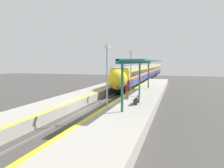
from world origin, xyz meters
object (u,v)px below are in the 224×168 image
person_waiting (127,91)px  lamppost_mid (131,69)px  railway_signal (125,73)px  train (147,71)px  lamppost_near (107,73)px  platform_bench (137,99)px

person_waiting → lamppost_mid: (-0.47, 4.05, 2.11)m
railway_signal → lamppost_mid: lamppost_mid is taller
train → lamppost_near: (2.33, -43.65, 1.59)m
railway_signal → lamppost_near: (4.72, -27.25, 1.38)m
train → railway_signal: 16.57m
lamppost_near → person_waiting: bearing=85.0°
lamppost_near → lamppost_mid: same height
train → lamppost_near: size_ratio=12.87×
person_waiting → lamppost_mid: 4.59m
railway_signal → lamppost_near: bearing=-80.2°
platform_bench → lamppost_mid: size_ratio=0.31×
railway_signal → person_waiting: bearing=-76.6°
railway_signal → lamppost_near: size_ratio=0.77×
person_waiting → railway_signal: bearing=103.4°
train → railway_signal: bearing=-98.3°
platform_bench → train: bearing=96.0°
platform_bench → lamppost_mid: lamppost_mid is taller
lamppost_near → lamppost_mid: bearing=90.0°
lamppost_mid → platform_bench: bearing=-73.2°
lamppost_near → train: bearing=93.0°
lamppost_mid → train: bearing=93.9°
train → platform_bench: size_ratio=42.19×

